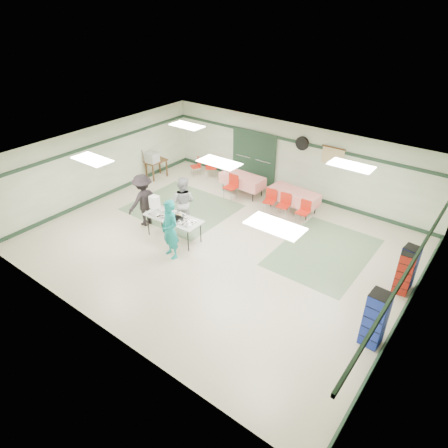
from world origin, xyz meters
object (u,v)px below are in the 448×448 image
Objects in this scene: volunteer_dark at (144,200)px; printer_table at (156,163)px; chair_c at (304,210)px; office_printer at (152,157)px; chair_a at (284,203)px; broom at (145,165)px; chair_b at (270,198)px; chair_loose_a at (211,164)px; chair_d at (232,184)px; crate_stack_blue_a at (407,268)px; dining_table_b at (242,180)px; crate_stack_red at (404,273)px; dining_table_a at (294,196)px; serving_table at (173,219)px; crate_stack_blue_b at (375,319)px; chair_loose_b at (197,165)px; volunteer_teal at (170,230)px; volunteer_grey at (183,202)px.

printer_table is (-2.45, 2.92, -0.25)m from volunteer_dark.
office_printer is (-6.62, -0.54, 0.44)m from chair_c.
broom reaches higher than chair_a.
chair_loose_a reaches higher than chair_b.
chair_a is 5.90m from office_printer.
crate_stack_blue_a is at bearing -9.80° from chair_d.
dining_table_b is 4.05m from broom.
dining_table_b is 1.42× the size of crate_stack_red.
office_printer is at bearing -164.72° from dining_table_a.
chair_loose_a is at bearing -165.12° from volunteer_dark.
serving_table is 4.88m from printer_table.
printer_table is at bearing 172.76° from crate_stack_red.
chair_loose_a is (-0.65, 4.30, -0.32)m from volunteer_dark.
volunteer_dark reaches higher than broom.
dining_table_b is 7.93m from crate_stack_blue_b.
crate_stack_blue_a is (4.99, -1.39, 0.11)m from chair_b.
crate_stack_red reaches higher than dining_table_b.
chair_d is 6.82m from crate_stack_blue_a.
chair_loose_a reaches higher than dining_table_b.
volunteer_dark is at bearing -144.79° from chair_b.
chair_c is 1.05× the size of chair_loose_b.
chair_loose_a is 8.85m from crate_stack_blue_a.
dining_table_b is at bearing 89.40° from serving_table.
serving_table is 0.97m from volunteer_teal.
dining_table_a reaches higher than printer_table.
volunteer_dark reaches higher than chair_loose_b.
crate_stack_red is (6.59, -2.21, 0.04)m from dining_table_b.
chair_loose_a is at bearing 170.45° from chair_c.
printer_table is at bearing 170.12° from chair_b.
office_printer is at bearing -46.72° from volunteer_grey.
crate_stack_blue_a is at bearing -0.73° from printer_table.
volunteer_teal is at bearing -157.44° from crate_stack_red.
volunteer_teal is 2.15m from volunteer_dark.
dining_table_b is (1.26, 3.83, -0.32)m from volunteer_dark.
chair_c is 4.03m from crate_stack_red.
office_printer reaches higher than chair_loose_a.
dining_table_a is 4.92m from crate_stack_red.
crate_stack_blue_a reaches higher than serving_table.
crate_stack_blue_a is at bearing 172.33° from volunteer_grey.
serving_table is 4.64m from broom.
crate_stack_blue_b is at bearing -31.93° from dining_table_b.
crate_stack_blue_b is 2.84× the size of office_printer.
chair_loose_a is (-4.07, 1.04, 0.05)m from chair_a.
broom reaches higher than chair_loose_b.
broom reaches higher than chair_b.
broom reaches higher than chair_d.
printer_table is at bearing -172.47° from chair_d.
chair_b is at bearing 63.71° from serving_table.
chair_d reaches higher than chair_b.
broom is (-3.71, -0.87, 0.13)m from chair_d.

